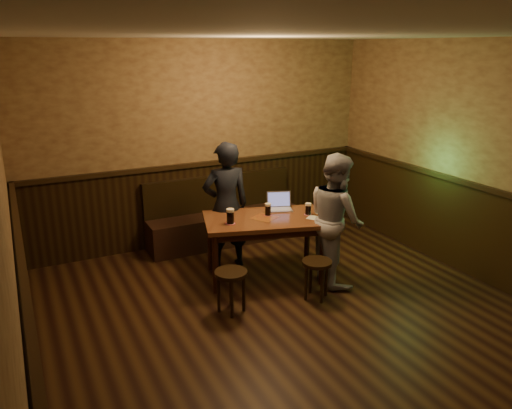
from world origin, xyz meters
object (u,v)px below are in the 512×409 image
Objects in this scene: stool_left at (231,279)px; person_suit at (226,206)px; pint_right at (308,209)px; laptop at (279,205)px; pub_table at (265,225)px; pint_mid at (268,209)px; bench at (223,221)px; stool_right at (317,268)px; person_grey at (336,219)px; pint_left at (230,216)px.

stool_left is 0.29× the size of person_suit.
pint_right is 0.40m from laptop.
pub_table is 10.47× the size of pint_mid.
stool_right is (0.26, -2.03, 0.05)m from bench.
bench is 2.05m from stool_right.
laptop is 0.23× the size of person_grey.
laptop is 0.76m from person_grey.
laptop is at bearing -73.74° from bench.
laptop reaches higher than stool_right.
pint_left is (-0.45, -0.01, 0.19)m from pub_table.
pint_left is 1.22× the size of pint_right.
pint_left is at bearing 172.41° from pint_right.
person_suit is (-0.55, 1.24, 0.45)m from stool_right.
stool_left is at bearing -121.26° from laptop.
laptop is at bearing 120.66° from pint_right.
bench is 1.92m from person_grey.
person_suit is at bearing 129.76° from pint_mid.
bench is 1.38× the size of pub_table.
pint_mid is at bearing 7.14° from pint_left.
stool_right is at bearing -8.71° from stool_left.
laptop is at bearing 160.81° from person_suit.
stool_left is 1.38m from laptop.
laptop is at bearing 86.62° from stool_right.
stool_left is 1.12m from pint_mid.
pub_table is 0.20m from pint_mid.
person_grey is (1.41, 0.15, 0.40)m from stool_left.
pint_right is at bearing -38.86° from laptop.
stool_left is 0.81m from pint_left.
bench is 12.21× the size of pint_left.
stool_right is 0.28× the size of person_suit.
bench reaches higher than stool_right.
bench is 1.33m from pint_mid.
pub_table is 0.84m from person_grey.
laptop is at bearing 31.69° from pint_mid.
pub_table is 3.53× the size of stool_right.
person_suit reaches higher than pint_mid.
pint_left is (-0.71, 0.74, 0.49)m from stool_right.
pint_left is (-0.45, -1.29, 0.54)m from bench.
stool_right is at bearing 133.64° from person_grey.
stool_left is at bearing -123.28° from pub_table.
person_suit is at bearing 113.73° from stool_right.
pub_table is 0.49m from pint_left.
pint_left is 0.53m from pint_mid.
laptop reaches higher than pint_left.
stool_right is (0.97, -0.15, -0.01)m from stool_left.
bench is 4.88× the size of stool_right.
person_grey is at bearing 142.49° from person_suit.
stool_right is 0.29× the size of person_grey.
person_grey reaches higher than stool_left.
bench is at bearing 31.74° from person_grey.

